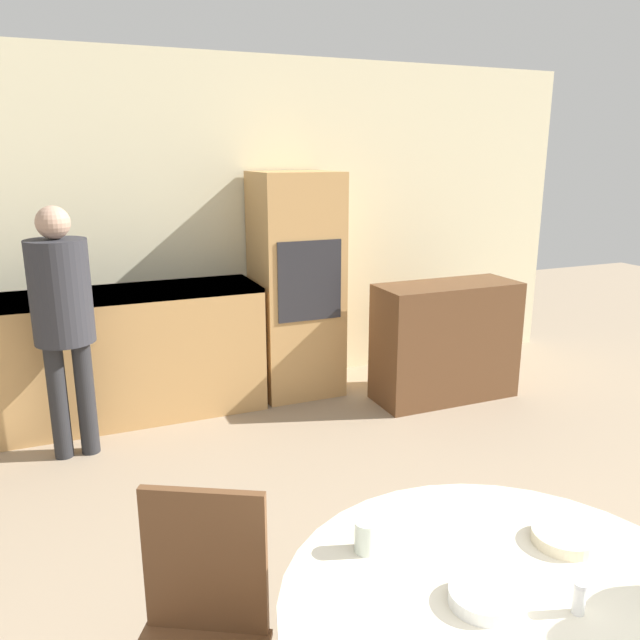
% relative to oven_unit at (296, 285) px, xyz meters
% --- Properties ---
extents(wall_back, '(6.38, 0.05, 2.60)m').
position_rel_oven_unit_xyz_m(wall_back, '(-0.52, 0.34, 0.43)').
color(wall_back, beige).
rests_on(wall_back, ground_plane).
extents(kitchen_counter, '(2.51, 0.60, 0.93)m').
position_rel_oven_unit_xyz_m(kitchen_counter, '(-1.61, -0.01, -0.39)').
color(kitchen_counter, tan).
rests_on(kitchen_counter, ground_plane).
extents(oven_unit, '(0.63, 0.59, 1.74)m').
position_rel_oven_unit_xyz_m(oven_unit, '(0.00, 0.00, 0.00)').
color(oven_unit, tan).
rests_on(oven_unit, ground_plane).
extents(sideboard, '(1.11, 0.45, 0.92)m').
position_rel_oven_unit_xyz_m(sideboard, '(1.01, -0.60, -0.41)').
color(sideboard, brown).
rests_on(sideboard, ground_plane).
extents(chair_far_left, '(0.54, 0.54, 0.92)m').
position_rel_oven_unit_xyz_m(chair_far_left, '(-1.42, -2.95, -0.36)').
color(chair_far_left, brown).
rests_on(chair_far_left, ground_plane).
extents(person_standing, '(0.36, 0.36, 1.58)m').
position_rel_oven_unit_xyz_m(person_standing, '(-1.71, -0.53, 0.10)').
color(person_standing, '#262628').
rests_on(person_standing, ground_plane).
extents(cup, '(0.07, 0.07, 0.10)m').
position_rel_oven_unit_xyz_m(cup, '(-0.95, -3.10, -0.07)').
color(cup, silver).
rests_on(cup, dining_table).
extents(bowl_near, '(0.18, 0.18, 0.04)m').
position_rel_oven_unit_xyz_m(bowl_near, '(-0.77, -3.41, -0.10)').
color(bowl_near, white).
rests_on(bowl_near, dining_table).
extents(bowl_centre, '(0.19, 0.19, 0.04)m').
position_rel_oven_unit_xyz_m(bowl_centre, '(-0.39, -3.29, -0.10)').
color(bowl_centre, beige).
rests_on(bowl_centre, dining_table).
extents(salt_shaker, '(0.03, 0.03, 0.09)m').
position_rel_oven_unit_xyz_m(salt_shaker, '(-0.57, -3.53, -0.07)').
color(salt_shaker, white).
rests_on(salt_shaker, dining_table).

